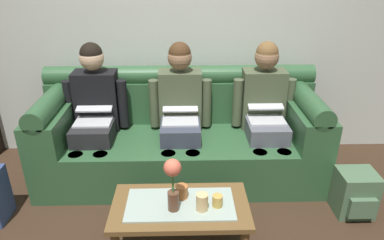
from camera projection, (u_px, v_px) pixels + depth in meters
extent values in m
cube|color=silver|center=(179.00, 7.00, 3.29)|extent=(6.00, 0.12, 2.90)
cube|color=#2D5633|center=(181.00, 155.00, 3.27)|extent=(2.48, 0.88, 0.42)
cube|color=#2D5633|center=(181.00, 101.00, 3.39)|extent=(2.48, 0.22, 0.40)
cylinder|color=#2D5633|center=(180.00, 75.00, 3.29)|extent=(2.48, 0.18, 0.18)
cube|color=#2D5633|center=(55.00, 122.00, 3.09)|extent=(0.28, 0.88, 0.28)
cylinder|color=#2D5633|center=(51.00, 103.00, 3.02)|extent=(0.18, 0.88, 0.18)
cube|color=#2D5633|center=(304.00, 119.00, 3.15)|extent=(0.28, 0.88, 0.28)
cylinder|color=#2D5633|center=(307.00, 100.00, 3.07)|extent=(0.18, 0.88, 0.18)
cube|color=#232326|center=(94.00, 131.00, 3.08)|extent=(0.34, 0.40, 0.15)
cylinder|color=#232326|center=(79.00, 176.00, 2.96)|extent=(0.12, 0.12, 0.42)
cylinder|color=#232326|center=(103.00, 176.00, 2.96)|extent=(0.12, 0.12, 0.42)
cube|color=black|center=(97.00, 100.00, 3.21)|extent=(0.38, 0.22, 0.54)
cylinder|color=black|center=(70.00, 104.00, 3.18)|extent=(0.09, 0.09, 0.44)
cylinder|color=black|center=(123.00, 104.00, 3.19)|extent=(0.09, 0.09, 0.44)
sphere|color=tan|center=(92.00, 58.00, 3.03)|extent=(0.21, 0.21, 0.21)
sphere|color=black|center=(91.00, 54.00, 3.01)|extent=(0.19, 0.19, 0.19)
cube|color=silver|center=(93.00, 122.00, 3.06)|extent=(0.31, 0.22, 0.02)
cube|color=silver|center=(95.00, 104.00, 3.14)|extent=(0.31, 0.21, 0.08)
cube|color=black|center=(95.00, 105.00, 3.13)|extent=(0.27, 0.18, 0.06)
cube|color=#383D4C|center=(181.00, 130.00, 3.09)|extent=(0.34, 0.40, 0.15)
cylinder|color=#383D4C|center=(169.00, 175.00, 2.98)|extent=(0.12, 0.12, 0.42)
cylinder|color=#383D4C|center=(193.00, 174.00, 2.98)|extent=(0.12, 0.12, 0.42)
cube|color=#475138|center=(180.00, 100.00, 3.23)|extent=(0.38, 0.22, 0.54)
cylinder|color=#475138|center=(154.00, 103.00, 3.19)|extent=(0.09, 0.09, 0.44)
cylinder|color=#475138|center=(206.00, 103.00, 3.21)|extent=(0.09, 0.09, 0.44)
sphere|color=#936B4C|center=(180.00, 58.00, 3.04)|extent=(0.21, 0.21, 0.21)
sphere|color=#472D19|center=(180.00, 53.00, 3.03)|extent=(0.19, 0.19, 0.19)
cube|color=silver|center=(180.00, 121.00, 3.08)|extent=(0.31, 0.22, 0.02)
cube|color=silver|center=(180.00, 103.00, 3.17)|extent=(0.31, 0.20, 0.10)
cube|color=black|center=(180.00, 104.00, 3.16)|extent=(0.27, 0.17, 0.08)
cube|color=#595B66|center=(266.00, 129.00, 3.11)|extent=(0.34, 0.40, 0.15)
cylinder|color=#595B66|center=(258.00, 173.00, 2.99)|extent=(0.12, 0.12, 0.42)
cylinder|color=#595B66|center=(282.00, 173.00, 3.00)|extent=(0.12, 0.12, 0.42)
cube|color=#475138|center=(262.00, 99.00, 3.25)|extent=(0.38, 0.22, 0.54)
cylinder|color=#475138|center=(237.00, 103.00, 3.21)|extent=(0.09, 0.09, 0.44)
cylinder|color=#475138|center=(289.00, 102.00, 3.22)|extent=(0.09, 0.09, 0.44)
sphere|color=#936B4C|center=(267.00, 57.00, 3.06)|extent=(0.21, 0.21, 0.21)
sphere|color=brown|center=(267.00, 53.00, 3.04)|extent=(0.19, 0.19, 0.19)
cube|color=silver|center=(267.00, 120.00, 3.09)|extent=(0.31, 0.22, 0.02)
cube|color=silver|center=(264.00, 102.00, 3.17)|extent=(0.31, 0.21, 0.07)
cube|color=black|center=(265.00, 103.00, 3.16)|extent=(0.27, 0.18, 0.05)
cube|color=brown|center=(180.00, 207.00, 2.37)|extent=(0.92, 0.49, 0.04)
cube|color=#9EB2A8|center=(180.00, 204.00, 2.36)|extent=(0.72, 0.35, 0.01)
cylinder|color=brown|center=(125.00, 211.00, 2.62)|extent=(0.06, 0.06, 0.33)
cylinder|color=brown|center=(236.00, 209.00, 2.64)|extent=(0.06, 0.06, 0.33)
cylinder|color=brown|center=(173.00, 201.00, 2.28)|extent=(0.07, 0.07, 0.14)
cylinder|color=#3D7538|center=(173.00, 183.00, 2.22)|extent=(0.01, 0.01, 0.14)
sphere|color=#E0664C|center=(172.00, 168.00, 2.17)|extent=(0.11, 0.11, 0.11)
cylinder|color=#DBB77A|center=(202.00, 202.00, 2.28)|extent=(0.08, 0.08, 0.12)
cylinder|color=gold|center=(217.00, 201.00, 2.32)|extent=(0.07, 0.07, 0.08)
cylinder|color=#B26633|center=(182.00, 192.00, 2.40)|extent=(0.08, 0.08, 0.09)
cube|color=#4C6B4C|center=(354.00, 192.00, 2.80)|extent=(0.29, 0.25, 0.37)
cube|color=#4C6B4C|center=(362.00, 208.00, 2.68)|extent=(0.20, 0.05, 0.16)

